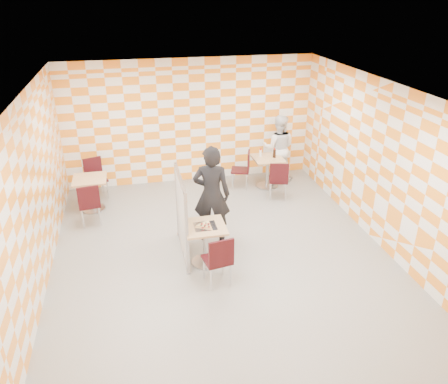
{
  "coord_description": "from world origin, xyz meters",
  "views": [
    {
      "loc": [
        -1.42,
        -6.64,
        4.48
      ],
      "look_at": [
        0.1,
        0.2,
        1.15
      ],
      "focal_mm": 35.0,
      "sensor_mm": 36.0,
      "label": 1
    }
  ],
  "objects_px": {
    "partition": "(182,216)",
    "man_white": "(278,148)",
    "main_table": "(205,238)",
    "chair_second_side": "(244,167)",
    "chair_empty_near": "(89,202)",
    "sport_bottle": "(260,153)",
    "chair_main_front": "(219,258)",
    "chair_second_front": "(279,178)",
    "soda_bottle": "(274,153)",
    "empty_table": "(91,188)",
    "chair_empty_far": "(95,175)",
    "man_dark": "(212,195)",
    "second_table": "(268,167)"
  },
  "relations": [
    {
      "from": "second_table",
      "to": "chair_second_side",
      "type": "bearing_deg",
      "value": 172.91
    },
    {
      "from": "chair_second_front",
      "to": "chair_empty_far",
      "type": "height_order",
      "value": "same"
    },
    {
      "from": "second_table",
      "to": "chair_second_side",
      "type": "relative_size",
      "value": 0.81
    },
    {
      "from": "chair_second_front",
      "to": "soda_bottle",
      "type": "height_order",
      "value": "soda_bottle"
    },
    {
      "from": "chair_second_front",
      "to": "chair_empty_near",
      "type": "xyz_separation_m",
      "value": [
        -4.12,
        -0.33,
        0.0
      ]
    },
    {
      "from": "empty_table",
      "to": "sport_bottle",
      "type": "xyz_separation_m",
      "value": [
        3.95,
        0.47,
        0.33
      ]
    },
    {
      "from": "chair_main_front",
      "to": "chair_empty_far",
      "type": "bearing_deg",
      "value": 117.87
    },
    {
      "from": "chair_second_side",
      "to": "man_dark",
      "type": "relative_size",
      "value": 0.48
    },
    {
      "from": "chair_main_front",
      "to": "chair_second_front",
      "type": "height_order",
      "value": "same"
    },
    {
      "from": "empty_table",
      "to": "chair_empty_far",
      "type": "relative_size",
      "value": 0.81
    },
    {
      "from": "empty_table",
      "to": "man_white",
      "type": "bearing_deg",
      "value": 9.29
    },
    {
      "from": "second_table",
      "to": "main_table",
      "type": "bearing_deg",
      "value": -125.52
    },
    {
      "from": "chair_second_side",
      "to": "chair_second_front",
      "type": "bearing_deg",
      "value": -53.6
    },
    {
      "from": "chair_second_front",
      "to": "man_white",
      "type": "xyz_separation_m",
      "value": [
        0.37,
        1.14,
        0.29
      ]
    },
    {
      "from": "partition",
      "to": "man_white",
      "type": "xyz_separation_m",
      "value": [
        2.79,
        2.9,
        0.04
      ]
    },
    {
      "from": "second_table",
      "to": "chair_second_front",
      "type": "height_order",
      "value": "chair_second_front"
    },
    {
      "from": "chair_empty_far",
      "to": "man_white",
      "type": "relative_size",
      "value": 0.56
    },
    {
      "from": "empty_table",
      "to": "chair_main_front",
      "type": "height_order",
      "value": "chair_main_front"
    },
    {
      "from": "chair_main_front",
      "to": "man_dark",
      "type": "height_order",
      "value": "man_dark"
    },
    {
      "from": "second_table",
      "to": "man_white",
      "type": "relative_size",
      "value": 0.45
    },
    {
      "from": "main_table",
      "to": "chair_second_side",
      "type": "height_order",
      "value": "chair_second_side"
    },
    {
      "from": "second_table",
      "to": "chair_second_front",
      "type": "xyz_separation_m",
      "value": [
        0.02,
        -0.74,
        0.04
      ]
    },
    {
      "from": "empty_table",
      "to": "chair_second_front",
      "type": "bearing_deg",
      "value": -5.56
    },
    {
      "from": "chair_second_front",
      "to": "sport_bottle",
      "type": "height_order",
      "value": "sport_bottle"
    },
    {
      "from": "chair_main_front",
      "to": "chair_second_front",
      "type": "bearing_deg",
      "value": 55.15
    },
    {
      "from": "partition",
      "to": "empty_table",
      "type": "bearing_deg",
      "value": 128.06
    },
    {
      "from": "sport_bottle",
      "to": "empty_table",
      "type": "bearing_deg",
      "value": -173.16
    },
    {
      "from": "empty_table",
      "to": "chair_second_side",
      "type": "relative_size",
      "value": 0.81
    },
    {
      "from": "chair_second_front",
      "to": "main_table",
      "type": "bearing_deg",
      "value": -134.14
    },
    {
      "from": "chair_main_front",
      "to": "soda_bottle",
      "type": "height_order",
      "value": "soda_bottle"
    },
    {
      "from": "man_dark",
      "to": "partition",
      "type": "bearing_deg",
      "value": 49.11
    },
    {
      "from": "chair_second_side",
      "to": "second_table",
      "type": "bearing_deg",
      "value": -7.09
    },
    {
      "from": "partition",
      "to": "man_white",
      "type": "height_order",
      "value": "man_white"
    },
    {
      "from": "sport_bottle",
      "to": "partition",
      "type": "bearing_deg",
      "value": -130.47
    },
    {
      "from": "sport_bottle",
      "to": "soda_bottle",
      "type": "distance_m",
      "value": 0.34
    },
    {
      "from": "chair_second_side",
      "to": "chair_empty_far",
      "type": "bearing_deg",
      "value": 175.36
    },
    {
      "from": "second_table",
      "to": "partition",
      "type": "relative_size",
      "value": 0.48
    },
    {
      "from": "soda_bottle",
      "to": "chair_main_front",
      "type": "bearing_deg",
      "value": -120.54
    },
    {
      "from": "second_table",
      "to": "empty_table",
      "type": "distance_m",
      "value": 4.11
    },
    {
      "from": "chair_second_front",
      "to": "chair_second_side",
      "type": "xyz_separation_m",
      "value": [
        -0.59,
        0.81,
        0.0
      ]
    },
    {
      "from": "chair_empty_near",
      "to": "partition",
      "type": "bearing_deg",
      "value": -40.31
    },
    {
      "from": "chair_second_side",
      "to": "sport_bottle",
      "type": "distance_m",
      "value": 0.52
    },
    {
      "from": "chair_empty_far",
      "to": "main_table",
      "type": "bearing_deg",
      "value": -58.44
    },
    {
      "from": "chair_empty_near",
      "to": "sport_bottle",
      "type": "distance_m",
      "value": 4.13
    },
    {
      "from": "main_table",
      "to": "chair_empty_far",
      "type": "distance_m",
      "value": 3.79
    },
    {
      "from": "chair_main_front",
      "to": "soda_bottle",
      "type": "relative_size",
      "value": 4.02
    },
    {
      "from": "partition",
      "to": "soda_bottle",
      "type": "xyz_separation_m",
      "value": [
        2.55,
        2.49,
        0.06
      ]
    },
    {
      "from": "partition",
      "to": "chair_main_front",
      "type": "bearing_deg",
      "value": -67.64
    },
    {
      "from": "main_table",
      "to": "partition",
      "type": "height_order",
      "value": "partition"
    },
    {
      "from": "chair_second_front",
      "to": "soda_bottle",
      "type": "distance_m",
      "value": 0.8
    }
  ]
}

